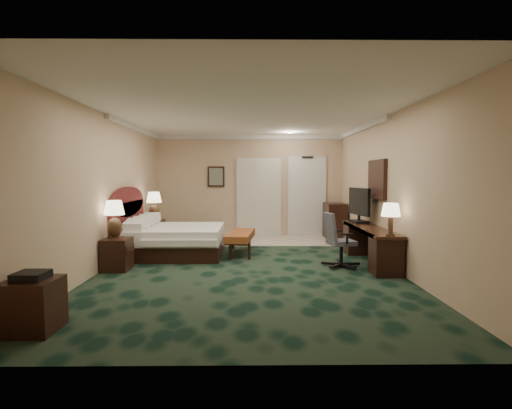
{
  "coord_description": "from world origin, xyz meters",
  "views": [
    {
      "loc": [
        0.05,
        -7.03,
        1.6
      ],
      "look_at": [
        0.14,
        0.6,
        1.07
      ],
      "focal_mm": 28.0,
      "sensor_mm": 36.0,
      "label": 1
    }
  ],
  "objects_px": {
    "bed_bench": "(241,243)",
    "lamp_near": "(114,219)",
    "desk_chair": "(341,240)",
    "bed": "(177,241)",
    "desk": "(369,245)",
    "minibar": "(335,221)",
    "nightstand_near": "(117,254)",
    "nightstand_far": "(153,233)",
    "side_table": "(32,305)",
    "tv": "(359,205)",
    "lamp_far": "(154,206)"
  },
  "relations": [
    {
      "from": "bed_bench",
      "to": "lamp_near",
      "type": "bearing_deg",
      "value": -139.7
    },
    {
      "from": "bed_bench",
      "to": "desk_chair",
      "type": "relative_size",
      "value": 1.38
    },
    {
      "from": "bed",
      "to": "desk",
      "type": "distance_m",
      "value": 3.8
    },
    {
      "from": "minibar",
      "to": "nightstand_near",
      "type": "bearing_deg",
      "value": -142.38
    },
    {
      "from": "nightstand_far",
      "to": "lamp_near",
      "type": "bearing_deg",
      "value": -91.22
    },
    {
      "from": "lamp_near",
      "to": "side_table",
      "type": "bearing_deg",
      "value": -88.42
    },
    {
      "from": "bed",
      "to": "nightstand_near",
      "type": "xyz_separation_m",
      "value": [
        -0.78,
        -1.3,
        -0.02
      ]
    },
    {
      "from": "bed",
      "to": "nightstand_near",
      "type": "bearing_deg",
      "value": -120.98
    },
    {
      "from": "bed_bench",
      "to": "tv",
      "type": "distance_m",
      "value": 2.55
    },
    {
      "from": "nightstand_near",
      "to": "lamp_far",
      "type": "bearing_deg",
      "value": 88.69
    },
    {
      "from": "desk_chair",
      "to": "nightstand_near",
      "type": "bearing_deg",
      "value": 171.04
    },
    {
      "from": "bed_bench",
      "to": "side_table",
      "type": "distance_m",
      "value": 4.62
    },
    {
      "from": "desk",
      "to": "desk_chair",
      "type": "xyz_separation_m",
      "value": [
        -0.59,
        -0.31,
        0.15
      ]
    },
    {
      "from": "nightstand_near",
      "to": "lamp_near",
      "type": "height_order",
      "value": "lamp_near"
    },
    {
      "from": "bed_bench",
      "to": "side_table",
      "type": "bearing_deg",
      "value": -109.53
    },
    {
      "from": "lamp_near",
      "to": "desk_chair",
      "type": "relative_size",
      "value": 0.67
    },
    {
      "from": "desk_chair",
      "to": "tv",
      "type": "bearing_deg",
      "value": 49.22
    },
    {
      "from": "lamp_far",
      "to": "desk",
      "type": "height_order",
      "value": "lamp_far"
    },
    {
      "from": "side_table",
      "to": "tv",
      "type": "bearing_deg",
      "value": 41.76
    },
    {
      "from": "bed",
      "to": "tv",
      "type": "relative_size",
      "value": 2.02
    },
    {
      "from": "lamp_near",
      "to": "desk_chair",
      "type": "height_order",
      "value": "lamp_near"
    },
    {
      "from": "desk",
      "to": "tv",
      "type": "xyz_separation_m",
      "value": [
        0.0,
        0.76,
        0.69
      ]
    },
    {
      "from": "desk",
      "to": "minibar",
      "type": "xyz_separation_m",
      "value": [
        -0.02,
        2.95,
        0.13
      ]
    },
    {
      "from": "nightstand_near",
      "to": "side_table",
      "type": "bearing_deg",
      "value": -89.08
    },
    {
      "from": "bed_bench",
      "to": "desk",
      "type": "relative_size",
      "value": 0.58
    },
    {
      "from": "lamp_near",
      "to": "lamp_far",
      "type": "bearing_deg",
      "value": 87.93
    },
    {
      "from": "bed",
      "to": "tv",
      "type": "xyz_separation_m",
      "value": [
        3.71,
        -0.06,
        0.73
      ]
    },
    {
      "from": "bed_bench",
      "to": "side_table",
      "type": "relative_size",
      "value": 2.45
    },
    {
      "from": "side_table",
      "to": "desk",
      "type": "height_order",
      "value": "desk"
    },
    {
      "from": "nightstand_near",
      "to": "lamp_far",
      "type": "xyz_separation_m",
      "value": [
        0.06,
        2.44,
        0.65
      ]
    },
    {
      "from": "nightstand_far",
      "to": "minibar",
      "type": "height_order",
      "value": "minibar"
    },
    {
      "from": "lamp_near",
      "to": "side_table",
      "type": "xyz_separation_m",
      "value": [
        0.08,
        -2.74,
        -0.6
      ]
    },
    {
      "from": "nightstand_far",
      "to": "desk_chair",
      "type": "distance_m",
      "value": 4.48
    },
    {
      "from": "side_table",
      "to": "lamp_far",
      "type": "bearing_deg",
      "value": 89.87
    },
    {
      "from": "nightstand_far",
      "to": "bed_bench",
      "type": "xyz_separation_m",
      "value": [
        2.06,
        -1.0,
        -0.07
      ]
    },
    {
      "from": "side_table",
      "to": "bed_bench",
      "type": "bearing_deg",
      "value": 63.8
    },
    {
      "from": "minibar",
      "to": "nightstand_far",
      "type": "bearing_deg",
      "value": -167.01
    },
    {
      "from": "nightstand_far",
      "to": "lamp_near",
      "type": "distance_m",
      "value": 2.48
    },
    {
      "from": "side_table",
      "to": "desk",
      "type": "distance_m",
      "value": 5.49
    },
    {
      "from": "nightstand_near",
      "to": "desk",
      "type": "bearing_deg",
      "value": 6.24
    },
    {
      "from": "side_table",
      "to": "minibar",
      "type": "height_order",
      "value": "minibar"
    },
    {
      "from": "minibar",
      "to": "bed_bench",
      "type": "bearing_deg",
      "value": -139.63
    },
    {
      "from": "lamp_far",
      "to": "tv",
      "type": "relative_size",
      "value": 0.72
    },
    {
      "from": "bed",
      "to": "nightstand_far",
      "type": "relative_size",
      "value": 3.09
    },
    {
      "from": "lamp_near",
      "to": "lamp_far",
      "type": "distance_m",
      "value": 2.43
    },
    {
      "from": "lamp_far",
      "to": "minibar",
      "type": "xyz_separation_m",
      "value": [
        4.41,
        1.01,
        -0.46
      ]
    },
    {
      "from": "side_table",
      "to": "nightstand_near",
      "type": "bearing_deg",
      "value": 90.92
    },
    {
      "from": "lamp_near",
      "to": "lamp_far",
      "type": "height_order",
      "value": "lamp_far"
    },
    {
      "from": "bed",
      "to": "lamp_near",
      "type": "distance_m",
      "value": 1.64
    },
    {
      "from": "minibar",
      "to": "desk_chair",
      "type": "bearing_deg",
      "value": -99.86
    }
  ]
}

